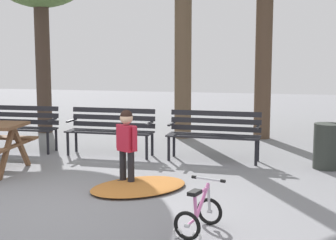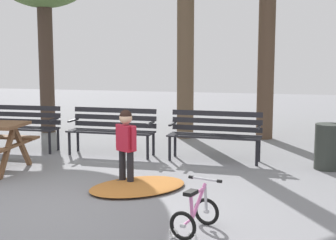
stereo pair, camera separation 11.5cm
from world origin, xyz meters
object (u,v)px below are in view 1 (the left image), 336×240
at_px(park_bench_left, 111,127).
at_px(child_standing, 127,141).
at_px(park_bench_far_left, 17,124).
at_px(trash_bin, 327,146).
at_px(park_bench_right, 214,131).
at_px(kids_bicycle, 199,214).

height_order(park_bench_left, child_standing, child_standing).
height_order(park_bench_far_left, trash_bin, park_bench_far_left).
bearing_deg(park_bench_right, park_bench_left, 179.41).
bearing_deg(park_bench_left, child_standing, -64.26).
bearing_deg(park_bench_left, trash_bin, -3.42).
bearing_deg(trash_bin, child_standing, -148.60).
relative_size(child_standing, kids_bicycle, 1.73).
relative_size(park_bench_right, kids_bicycle, 2.59).
distance_m(child_standing, kids_bicycle, 2.10).
relative_size(park_bench_far_left, park_bench_left, 1.01).
relative_size(park_bench_far_left, kids_bicycle, 2.59).
distance_m(park_bench_left, park_bench_right, 1.90).
bearing_deg(trash_bin, park_bench_left, 176.58).
bearing_deg(kids_bicycle, park_bench_left, 122.35).
height_order(park_bench_right, kids_bicycle, park_bench_right).
relative_size(kids_bicycle, trash_bin, 0.85).
distance_m(park_bench_left, trash_bin, 3.78).
xyz_separation_m(child_standing, trash_bin, (2.83, 1.73, -0.27)).
distance_m(park_bench_far_left, park_bench_left, 1.90).
distance_m(park_bench_right, trash_bin, 1.89).
bearing_deg(park_bench_far_left, kids_bicycle, -40.33).
bearing_deg(park_bench_right, child_standing, -116.40).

